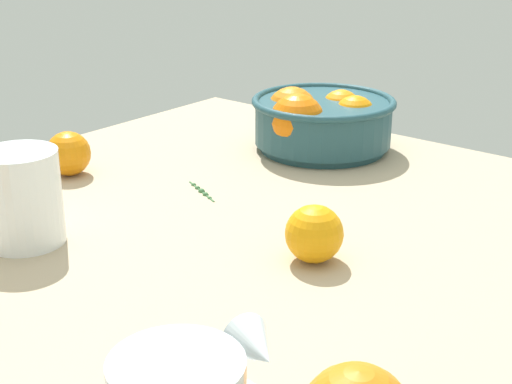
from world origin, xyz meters
TOP-DOWN VIEW (x-y plane):
  - ground_plane at (0.00, 0.00)cm, footprint 111.65×102.21cm
  - fruit_bowl at (-17.78, 35.04)cm, footprint 23.84×23.84cm
  - juice_glass at (-24.40, -17.91)cm, footprint 9.50×9.50cm
  - loose_orange_1 at (-40.03, 0.70)cm, footprint 6.76×6.76cm
  - loose_orange_3 at (5.75, 0.26)cm, footprint 6.77×6.77cm
  - herb_sprig_0 at (-19.57, 8.05)cm, footprint 8.23×3.89cm

SIDE VIEW (x-z plane):
  - ground_plane at x=0.00cm, z-range -3.00..0.00cm
  - herb_sprig_0 at x=-19.57cm, z-range -0.23..0.76cm
  - loose_orange_1 at x=-40.03cm, z-range 0.00..6.76cm
  - loose_orange_3 at x=5.75cm, z-range 0.00..6.77cm
  - juice_glass at x=-24.40cm, z-range -0.83..10.77cm
  - fruit_bowl at x=-17.78cm, z-range -0.27..10.57cm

